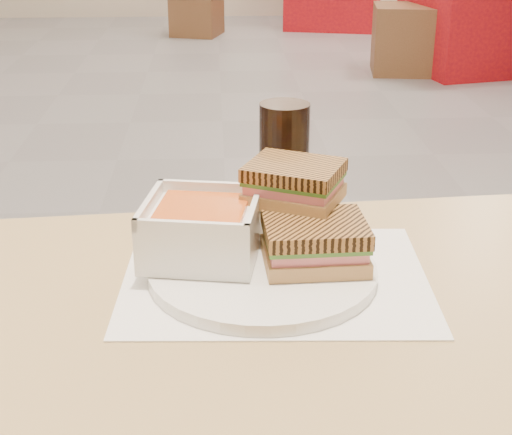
{
  "coord_description": "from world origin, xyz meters",
  "views": [
    {
      "loc": [
        -0.03,
        -2.81,
        1.17
      ],
      "look_at": [
        0.01,
        -2.0,
        0.82
      ],
      "focal_mm": 53.97,
      "sensor_mm": 36.0,
      "label": 1
    }
  ],
  "objects_px": {
    "main_table": "(202,435)",
    "panini_lower": "(315,242)",
    "bg_chair_2r": "(340,2)",
    "soup_bowl": "(202,231)",
    "cola_glass": "(284,156)",
    "bg_table_1": "(472,20)",
    "bg_chair_1l": "(403,39)",
    "bg_chair_2l": "(197,10)",
    "plate": "(263,272)"
  },
  "relations": [
    {
      "from": "main_table",
      "to": "cola_glass",
      "type": "relative_size",
      "value": 8.32
    },
    {
      "from": "bg_chair_1l",
      "to": "panini_lower",
      "type": "bearing_deg",
      "value": -104.86
    },
    {
      "from": "plate",
      "to": "bg_chair_2r",
      "type": "xyz_separation_m",
      "value": [
        1.08,
        6.25,
        -0.53
      ]
    },
    {
      "from": "panini_lower",
      "to": "bg_chair_2r",
      "type": "xyz_separation_m",
      "value": [
        1.02,
        6.24,
        -0.57
      ]
    },
    {
      "from": "cola_glass",
      "to": "bg_chair_2r",
      "type": "distance_m",
      "value": 6.14
    },
    {
      "from": "plate",
      "to": "panini_lower",
      "type": "bearing_deg",
      "value": 4.41
    },
    {
      "from": "cola_glass",
      "to": "bg_chair_2l",
      "type": "height_order",
      "value": "cola_glass"
    },
    {
      "from": "main_table",
      "to": "plate",
      "type": "relative_size",
      "value": 4.69
    },
    {
      "from": "bg_chair_2l",
      "to": "bg_table_1",
      "type": "bearing_deg",
      "value": -37.88
    },
    {
      "from": "main_table",
      "to": "plate",
      "type": "xyz_separation_m",
      "value": [
        0.07,
        0.14,
        0.12
      ]
    },
    {
      "from": "soup_bowl",
      "to": "bg_chair_2l",
      "type": "relative_size",
      "value": 0.32
    },
    {
      "from": "soup_bowl",
      "to": "panini_lower",
      "type": "bearing_deg",
      "value": -12.29
    },
    {
      "from": "plate",
      "to": "bg_table_1",
      "type": "height_order",
      "value": "plate"
    },
    {
      "from": "bg_table_1",
      "to": "bg_chair_2l",
      "type": "bearing_deg",
      "value": 142.12
    },
    {
      "from": "soup_bowl",
      "to": "panini_lower",
      "type": "distance_m",
      "value": 0.13
    },
    {
      "from": "soup_bowl",
      "to": "panini_lower",
      "type": "xyz_separation_m",
      "value": [
        0.13,
        -0.03,
        -0.0
      ]
    },
    {
      "from": "bg_chair_1l",
      "to": "bg_chair_2r",
      "type": "bearing_deg",
      "value": 94.68
    },
    {
      "from": "bg_chair_1l",
      "to": "bg_chair_2r",
      "type": "xyz_separation_m",
      "value": [
        -0.15,
        1.83,
        0.0
      ]
    },
    {
      "from": "panini_lower",
      "to": "bg_chair_2l",
      "type": "xyz_separation_m",
      "value": [
        -0.26,
        5.96,
        -0.58
      ]
    },
    {
      "from": "soup_bowl",
      "to": "plate",
      "type": "bearing_deg",
      "value": -25.31
    },
    {
      "from": "soup_bowl",
      "to": "bg_table_1",
      "type": "distance_m",
      "value": 4.81
    },
    {
      "from": "plate",
      "to": "soup_bowl",
      "type": "height_order",
      "value": "soup_bowl"
    },
    {
      "from": "main_table",
      "to": "bg_chair_2l",
      "type": "bearing_deg",
      "value": 91.17
    },
    {
      "from": "bg_chair_1l",
      "to": "cola_glass",
      "type": "bearing_deg",
      "value": -105.81
    },
    {
      "from": "soup_bowl",
      "to": "bg_table_1",
      "type": "relative_size",
      "value": 0.17
    },
    {
      "from": "cola_glass",
      "to": "bg_chair_1l",
      "type": "distance_m",
      "value": 4.4
    },
    {
      "from": "panini_lower",
      "to": "bg_chair_1l",
      "type": "bearing_deg",
      "value": 75.14
    },
    {
      "from": "bg_chair_2l",
      "to": "bg_chair_2r",
      "type": "xyz_separation_m",
      "value": [
        1.28,
        0.29,
        0.01
      ]
    },
    {
      "from": "cola_glass",
      "to": "bg_chair_2l",
      "type": "distance_m",
      "value": 5.78
    },
    {
      "from": "soup_bowl",
      "to": "panini_lower",
      "type": "height_order",
      "value": "soup_bowl"
    },
    {
      "from": "panini_lower",
      "to": "bg_chair_1l",
      "type": "distance_m",
      "value": 4.6
    },
    {
      "from": "main_table",
      "to": "bg_table_1",
      "type": "xyz_separation_m",
      "value": [
        1.78,
        4.61,
        -0.3
      ]
    },
    {
      "from": "plate",
      "to": "bg_chair_1l",
      "type": "relative_size",
      "value": 0.59
    },
    {
      "from": "panini_lower",
      "to": "cola_glass",
      "type": "height_order",
      "value": "cola_glass"
    },
    {
      "from": "main_table",
      "to": "bg_table_1",
      "type": "relative_size",
      "value": 1.36
    },
    {
      "from": "bg_chair_1l",
      "to": "bg_chair_2l",
      "type": "distance_m",
      "value": 2.11
    },
    {
      "from": "bg_table_1",
      "to": "bg_chair_1l",
      "type": "bearing_deg",
      "value": -172.4
    },
    {
      "from": "bg_chair_2r",
      "to": "soup_bowl",
      "type": "bearing_deg",
      "value": -100.48
    },
    {
      "from": "plate",
      "to": "panini_lower",
      "type": "height_order",
      "value": "panini_lower"
    },
    {
      "from": "main_table",
      "to": "bg_chair_2r",
      "type": "height_order",
      "value": "main_table"
    },
    {
      "from": "main_table",
      "to": "panini_lower",
      "type": "xyz_separation_m",
      "value": [
        0.13,
        0.14,
        0.16
      ]
    },
    {
      "from": "bg_chair_2r",
      "to": "plate",
      "type": "bearing_deg",
      "value": -99.81
    },
    {
      "from": "soup_bowl",
      "to": "bg_chair_2r",
      "type": "height_order",
      "value": "soup_bowl"
    },
    {
      "from": "bg_table_1",
      "to": "bg_chair_2r",
      "type": "bearing_deg",
      "value": 109.62
    },
    {
      "from": "bg_chair_1l",
      "to": "bg_chair_2l",
      "type": "height_order",
      "value": "bg_chair_1l"
    },
    {
      "from": "soup_bowl",
      "to": "bg_chair_1l",
      "type": "xyz_separation_m",
      "value": [
        1.3,
        4.38,
        -0.57
      ]
    },
    {
      "from": "plate",
      "to": "bg_chair_2l",
      "type": "height_order",
      "value": "plate"
    },
    {
      "from": "plate",
      "to": "cola_glass",
      "type": "bearing_deg",
      "value": 78.99
    },
    {
      "from": "plate",
      "to": "bg_chair_2l",
      "type": "xyz_separation_m",
      "value": [
        -0.2,
        5.96,
        -0.54
      ]
    },
    {
      "from": "soup_bowl",
      "to": "main_table",
      "type": "bearing_deg",
      "value": -90.97
    }
  ]
}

